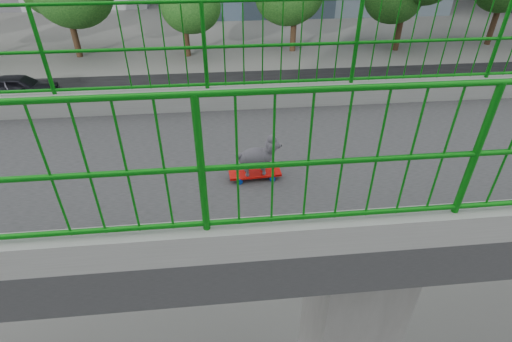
{
  "coord_description": "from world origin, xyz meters",
  "views": [
    {
      "loc": [
        3.67,
        -1.85,
        9.36
      ],
      "look_at": [
        -0.03,
        -1.47,
        6.82
      ],
      "focal_mm": 27.47,
      "sensor_mm": 36.0,
      "label": 1
    }
  ],
  "objects": [
    {
      "name": "footbridge",
      "position": [
        0.0,
        0.0,
        5.22
      ],
      "size": [
        3.0,
        24.0,
        7.0
      ],
      "color": "#2D2D2F",
      "rests_on": "ground"
    },
    {
      "name": "car_2",
      "position": [
        -12.4,
        1.5,
        0.67
      ],
      "size": [
        2.23,
        4.83,
        1.34
      ],
      "primitive_type": "imported",
      "rotation": [
        0.0,
        0.0,
        3.14
      ],
      "color": "white",
      "rests_on": "ground"
    },
    {
      "name": "railing",
      "position": [
        0.0,
        0.0,
        7.21
      ],
      "size": [
        3.0,
        24.0,
        1.42
      ],
      "color": "gray",
      "rests_on": "footbridge"
    },
    {
      "name": "poodle",
      "position": [
        0.36,
        -1.5,
        7.28
      ],
      "size": [
        0.21,
        0.47,
        0.39
      ],
      "rotation": [
        0.0,
        0.0,
        0.06
      ],
      "color": "#333036",
      "rests_on": "skateboard"
    },
    {
      "name": "road",
      "position": [
        -13.0,
        0.0,
        0.01
      ],
      "size": [
        18.0,
        90.0,
        0.02
      ],
      "primitive_type": "cube",
      "color": "black",
      "rests_on": "ground"
    },
    {
      "name": "car_3",
      "position": [
        -15.6,
        12.92,
        0.67
      ],
      "size": [
        1.89,
        4.64,
        1.35
      ],
      "primitive_type": "imported",
      "rotation": [
        0.0,
        0.0,
        3.14
      ],
      "color": "#B2071B",
      "rests_on": "ground"
    },
    {
      "name": "car_4",
      "position": [
        -18.8,
        -13.2,
        0.71
      ],
      "size": [
        1.68,
        4.19,
        1.43
      ],
      "primitive_type": "imported",
      "rotation": [
        0.0,
        0.0,
        3.14
      ],
      "color": "black",
      "rests_on": "ground"
    },
    {
      "name": "car_0",
      "position": [
        -6.0,
        8.1,
        0.75
      ],
      "size": [
        1.78,
        4.43,
        1.51
      ],
      "primitive_type": "imported",
      "color": "#A8A7AD",
      "rests_on": "ground"
    },
    {
      "name": "car_1",
      "position": [
        -9.2,
        5.74,
        0.67
      ],
      "size": [
        1.41,
        4.05,
        1.34
      ],
      "primitive_type": "imported",
      "color": "white",
      "rests_on": "ground"
    },
    {
      "name": "skateboard",
      "position": [
        0.36,
        -1.52,
        7.05
      ],
      "size": [
        0.19,
        0.54,
        0.07
      ],
      "rotation": [
        0.0,
        0.0,
        0.06
      ],
      "color": "red",
      "rests_on": "footbridge"
    }
  ]
}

